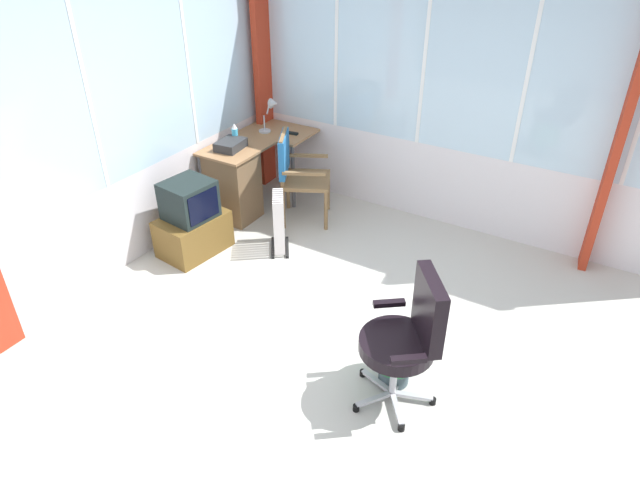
# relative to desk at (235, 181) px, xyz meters

# --- Properties ---
(ground) EXTENTS (5.61, 5.76, 0.06)m
(ground) POSITION_rel_desk_xyz_m (-1.33, -2.08, -0.43)
(ground) COLOR #BAB9AF
(north_window_panel) EXTENTS (4.61, 0.07, 2.67)m
(north_window_panel) POSITION_rel_desk_xyz_m (-1.33, 0.33, 0.93)
(north_window_panel) COLOR silver
(north_window_panel) RESTS_ON ground
(east_window_panel) EXTENTS (0.07, 4.76, 2.67)m
(east_window_panel) POSITION_rel_desk_xyz_m (1.01, -2.08, 0.93)
(east_window_panel) COLOR silver
(east_window_panel) RESTS_ON ground
(curtain_corner) EXTENTS (0.30, 0.08, 2.57)m
(curtain_corner) POSITION_rel_desk_xyz_m (0.88, 0.20, 0.88)
(curtain_corner) COLOR #AE331D
(curtain_corner) RESTS_ON ground
(curtain_east_far) EXTENTS (0.31, 0.11, 2.57)m
(curtain_east_far) POSITION_rel_desk_xyz_m (0.93, -3.39, 0.88)
(curtain_east_far) COLOR #AE331D
(curtain_east_far) RESTS_ON ground
(desk) EXTENTS (1.24, 0.75, 0.75)m
(desk) POSITION_rel_desk_xyz_m (0.00, 0.00, 0.00)
(desk) COLOR #986D46
(desk) RESTS_ON ground
(desk_lamp) EXTENTS (0.22, 0.19, 0.36)m
(desk_lamp) POSITION_rel_desk_xyz_m (0.65, -0.04, 0.58)
(desk_lamp) COLOR #B2B7BC
(desk_lamp) RESTS_ON desk
(tv_remote) EXTENTS (0.06, 0.15, 0.02)m
(tv_remote) POSITION_rel_desk_xyz_m (0.67, -0.28, 0.36)
(tv_remote) COLOR black
(tv_remote) RESTS_ON desk
(spray_bottle) EXTENTS (0.06, 0.06, 0.22)m
(spray_bottle) POSITION_rel_desk_xyz_m (0.15, 0.08, 0.45)
(spray_bottle) COLOR #44B5DB
(spray_bottle) RESTS_ON desk
(paper_tray) EXTENTS (0.32, 0.26, 0.09)m
(paper_tray) POSITION_rel_desk_xyz_m (0.01, 0.03, 0.39)
(paper_tray) COLOR #2C2D2F
(paper_tray) RESTS_ON desk
(wooden_armchair) EXTENTS (0.65, 0.65, 0.95)m
(wooden_armchair) POSITION_rel_desk_xyz_m (0.25, -0.57, 0.19)
(wooden_armchair) COLOR olive
(wooden_armchair) RESTS_ON ground
(office_chair) EXTENTS (0.61, 0.60, 1.00)m
(office_chair) POSITION_rel_desk_xyz_m (-1.48, -2.59, 0.18)
(office_chair) COLOR #B7B7BF
(office_chair) RESTS_ON ground
(tv_on_stand) EXTENTS (0.69, 0.52, 0.74)m
(tv_on_stand) POSITION_rel_desk_xyz_m (-0.79, -0.09, -0.08)
(tv_on_stand) COLOR brown
(tv_on_stand) RESTS_ON ground
(space_heater) EXTENTS (0.39, 0.34, 0.59)m
(space_heater) POSITION_rel_desk_xyz_m (-0.32, -0.77, -0.11)
(space_heater) COLOR silver
(space_heater) RESTS_ON ground
(potted_plant) EXTENTS (0.39, 0.39, 0.49)m
(potted_plant) POSITION_rel_desk_xyz_m (-1.37, -2.47, -0.14)
(potted_plant) COLOR #3D4D54
(potted_plant) RESTS_ON ground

